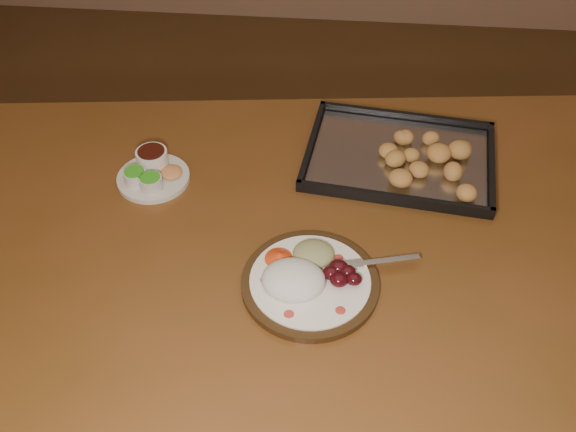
# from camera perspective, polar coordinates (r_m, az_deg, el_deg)

# --- Properties ---
(ground) EXTENTS (4.00, 4.00, 0.00)m
(ground) POSITION_cam_1_polar(r_m,az_deg,el_deg) (2.05, 5.85, -10.31)
(ground) COLOR brown
(ground) RESTS_ON ground
(dining_table) EXTENTS (1.59, 1.07, 0.75)m
(dining_table) POSITION_cam_1_polar(r_m,az_deg,el_deg) (1.35, -0.03, -4.01)
(dining_table) COLOR brown
(dining_table) RESTS_ON ground
(dinner_plate) EXTENTS (0.33, 0.25, 0.06)m
(dinner_plate) POSITION_cam_1_polar(r_m,az_deg,el_deg) (1.17, 1.68, -5.56)
(dinner_plate) COLOR #321F0E
(dinner_plate) RESTS_ON dining_table
(condiment_saucer) EXTENTS (0.16, 0.16, 0.05)m
(condiment_saucer) POSITION_cam_1_polar(r_m,az_deg,el_deg) (1.41, -12.02, 3.84)
(condiment_saucer) COLOR beige
(condiment_saucer) RESTS_ON dining_table
(baking_tray) EXTENTS (0.44, 0.35, 0.04)m
(baking_tray) POSITION_cam_1_polar(r_m,az_deg,el_deg) (1.45, 9.84, 5.34)
(baking_tray) COLOR black
(baking_tray) RESTS_ON dining_table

